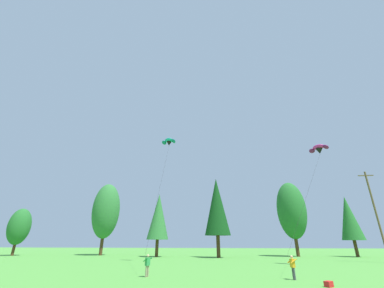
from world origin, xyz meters
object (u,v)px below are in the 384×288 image
(kite_flyer_near, at_px, (148,263))
(kite_flyer_mid, at_px, (293,265))
(parafoil_kite_mid_magenta, at_px, (319,149))
(utility_pole, at_px, (376,212))
(parafoil_kite_high_teal, at_px, (169,142))
(picnic_cooler, at_px, (329,284))

(kite_flyer_near, distance_m, kite_flyer_mid, 11.58)
(kite_flyer_near, xyz_separation_m, kite_flyer_mid, (11.58, -0.23, 0.00))
(kite_flyer_near, height_order, parafoil_kite_mid_magenta, parafoil_kite_mid_magenta)
(kite_flyer_mid, bearing_deg, utility_pole, 45.97)
(utility_pole, relative_size, kite_flyer_near, 7.56)
(parafoil_kite_high_teal, distance_m, picnic_cooler, 28.57)
(parafoil_kite_high_teal, distance_m, parafoil_kite_mid_magenta, 22.09)
(kite_flyer_mid, distance_m, picnic_cooler, 3.35)
(kite_flyer_mid, distance_m, parafoil_kite_high_teal, 25.65)
(kite_flyer_mid, height_order, picnic_cooler, kite_flyer_mid)
(kite_flyer_near, relative_size, parafoil_kite_high_teal, 0.10)
(kite_flyer_mid, relative_size, picnic_cooler, 3.25)
(utility_pole, distance_m, kite_flyer_mid, 25.41)
(parafoil_kite_high_teal, xyz_separation_m, parafoil_kite_mid_magenta, (21.61, -3.12, -3.38))
(kite_flyer_near, xyz_separation_m, parafoil_kite_high_teal, (-1.69, 13.92, 16.79))
(parafoil_kite_high_teal, bearing_deg, utility_pole, 6.85)
(utility_pole, bearing_deg, kite_flyer_mid, -134.03)
(kite_flyer_near, distance_m, picnic_cooler, 13.33)
(kite_flyer_near, bearing_deg, parafoil_kite_high_teal, 96.93)
(kite_flyer_mid, height_order, parafoil_kite_mid_magenta, parafoil_kite_mid_magenta)
(kite_flyer_mid, height_order, parafoil_kite_high_teal, parafoil_kite_high_teal)
(parafoil_kite_mid_magenta, bearing_deg, kite_flyer_near, -151.55)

